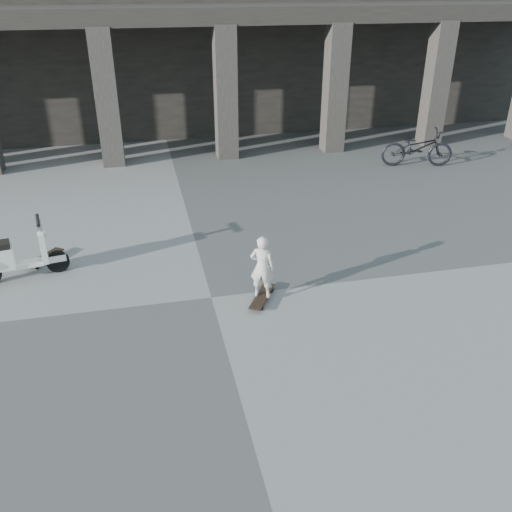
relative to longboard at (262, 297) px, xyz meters
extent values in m
plane|color=#4B4B48|center=(-0.89, 0.29, -0.07)|extent=(90.00, 90.00, 0.00)
cube|color=black|center=(-0.89, 14.29, 2.93)|extent=(28.00, 6.00, 6.00)
cube|color=black|center=(-0.89, 9.89, 4.13)|extent=(28.00, 2.80, 0.50)
cube|color=#2C2924|center=(-2.67, 8.79, 1.93)|extent=(0.65, 0.65, 4.00)
cube|color=#2C2924|center=(0.90, 8.79, 1.93)|extent=(0.65, 0.65, 4.00)
cube|color=#2C2924|center=(4.47, 8.79, 1.93)|extent=(0.65, 0.65, 4.00)
cube|color=#2C2924|center=(8.04, 8.79, 1.93)|extent=(0.65, 0.65, 4.00)
cube|color=black|center=(0.00, 0.00, 0.01)|extent=(0.66, 0.93, 0.02)
cube|color=#B2B2B7|center=(0.16, 0.29, -0.03)|extent=(0.20, 0.14, 0.03)
cube|color=#B2B2B7|center=(-0.16, -0.29, -0.03)|extent=(0.20, 0.14, 0.03)
cylinder|color=black|center=(0.08, 0.34, -0.04)|extent=(0.06, 0.08, 0.07)
cylinder|color=black|center=(0.25, 0.24, -0.04)|extent=(0.06, 0.08, 0.07)
cylinder|color=black|center=(-0.25, -0.24, -0.04)|extent=(0.06, 0.08, 0.07)
cylinder|color=black|center=(-0.08, -0.34, -0.04)|extent=(0.06, 0.08, 0.07)
cube|color=black|center=(-4.03, 2.43, 0.02)|extent=(0.73, 0.87, 0.02)
cube|color=#B2B2B7|center=(-3.83, 2.69, -0.02)|extent=(0.20, 0.17, 0.03)
cube|color=#B2B2B7|center=(-4.22, 2.18, -0.02)|extent=(0.20, 0.17, 0.03)
cylinder|color=black|center=(-3.92, 2.75, -0.03)|extent=(0.08, 0.08, 0.08)
cylinder|color=black|center=(-3.75, 2.63, -0.03)|extent=(0.08, 0.08, 0.08)
cylinder|color=black|center=(-4.30, 2.24, -0.03)|extent=(0.08, 0.08, 0.08)
cylinder|color=black|center=(-4.14, 2.11, -0.03)|extent=(0.08, 0.08, 0.08)
imported|color=beige|center=(0.00, 0.00, 0.61)|extent=(0.51, 0.44, 1.18)
cylinder|color=black|center=(-3.69, 1.94, 0.14)|extent=(0.45, 0.18, 0.44)
cube|color=white|center=(-4.27, 1.84, 0.21)|extent=(0.69, 0.39, 0.08)
cube|color=white|center=(-3.91, 1.90, 0.52)|extent=(0.17, 0.38, 0.63)
cube|color=white|center=(-3.69, 1.94, 0.23)|extent=(0.35, 0.21, 0.13)
cylinder|color=#B2B2B7|center=(-3.91, 1.90, 0.93)|extent=(0.11, 0.11, 0.33)
cylinder|color=black|center=(-3.91, 1.90, 1.07)|extent=(0.16, 0.55, 0.07)
sphere|color=white|center=(-3.84, 1.92, 0.80)|extent=(0.13, 0.13, 0.13)
imported|color=black|center=(6.43, 6.61, 0.49)|extent=(2.27, 1.22, 1.13)
camera|label=1|loc=(-1.94, -8.14, 5.16)|focal=38.00mm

